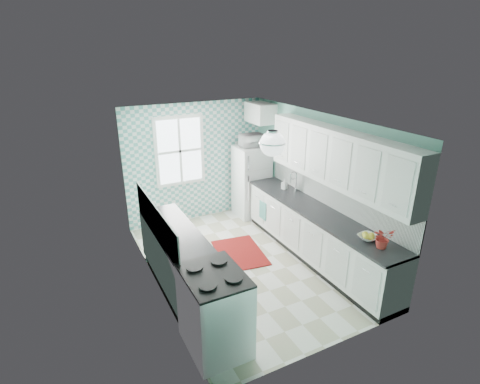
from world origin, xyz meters
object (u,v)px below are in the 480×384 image
fridge (251,181)px  microwave (252,140)px  ceiling_light (272,144)px  sink (288,193)px  fruit_bowl (368,237)px  stove (215,310)px  potted_plant (383,238)px

fridge → microwave: bearing=56.5°
ceiling_light → fridge: 3.20m
ceiling_light → microwave: size_ratio=0.73×
fridge → ceiling_light: bearing=-111.2°
microwave → fridge: bearing=54.3°
sink → fruit_bowl: size_ratio=1.97×
stove → potted_plant: 2.48m
stove → potted_plant: potted_plant is taller
ceiling_light → sink: size_ratio=0.66×
fruit_bowl → potted_plant: size_ratio=0.90×
stove → microwave: size_ratio=2.19×
fruit_bowl → microwave: size_ratio=0.57×
ceiling_light → stove: (-1.20, -0.71, -1.78)m
potted_plant → ceiling_light: bearing=139.8°
fruit_bowl → microwave: microwave is taller
sink → fruit_bowl: bearing=-88.8°
ceiling_light → potted_plant: ceiling_light is taller
sink → fridge: bearing=95.5°
fridge → potted_plant: 3.60m
fridge → fruit_bowl: bearing=-86.3°
fruit_bowl → potted_plant: (0.00, -0.26, 0.12)m
fridge → fruit_bowl: fridge is taller
fridge → stove: bearing=-122.9°
sink → fruit_bowl: 2.06m
ceiling_light → fruit_bowl: size_ratio=1.29×
potted_plant → microwave: 3.64m
potted_plant → microwave: size_ratio=0.63×
ceiling_light → stove: bearing=-149.3°
fruit_bowl → microwave: (-0.09, 3.33, 0.72)m
stove → sink: 3.16m
fruit_bowl → ceiling_light: bearing=147.8°
fridge → microwave: 0.91m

